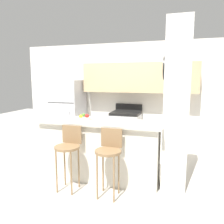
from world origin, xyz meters
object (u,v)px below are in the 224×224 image
at_px(refrigerator, 68,113).
at_px(fruit_bowl, 84,118).
at_px(stove_range, 126,130).
at_px(bar_stool_right, 109,152).
at_px(bar_stool_left, 68,148).

xyz_separation_m(refrigerator, fruit_bowl, (1.17, -1.59, 0.20)).
relative_size(refrigerator, stove_range, 1.54).
xyz_separation_m(refrigerator, bar_stool_right, (1.78, -2.08, -0.17)).
height_order(bar_stool_right, fruit_bowl, fruit_bowl).
xyz_separation_m(stove_range, bar_stool_left, (-0.37, -2.14, 0.19)).
bearing_deg(fruit_bowl, refrigerator, 126.34).
distance_m(stove_range, bar_stool_right, 2.16).
xyz_separation_m(stove_range, bar_stool_right, (0.27, -2.14, 0.19)).
xyz_separation_m(bar_stool_left, bar_stool_right, (0.64, 0.00, 0.00)).
relative_size(bar_stool_right, fruit_bowl, 3.68).
xyz_separation_m(stove_range, fruit_bowl, (-0.33, -1.65, 0.57)).
bearing_deg(bar_stool_left, refrigerator, 118.59).
xyz_separation_m(bar_stool_right, fruit_bowl, (-0.61, 0.49, 0.37)).
bearing_deg(bar_stool_right, fruit_bowl, 141.04).
height_order(refrigerator, bar_stool_left, refrigerator).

